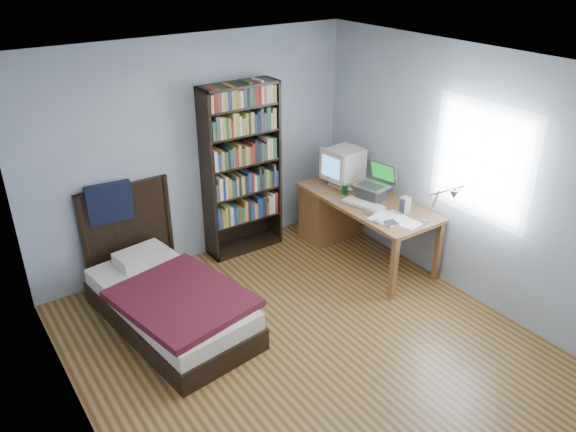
# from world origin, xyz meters

# --- Properties ---
(room) EXTENTS (4.20, 4.24, 2.50)m
(room) POSITION_xyz_m (0.03, -0.00, 1.25)
(room) COLOR #523618
(room) RESTS_ON ground
(desk) EXTENTS (0.75, 1.69, 0.73)m
(desk) POSITION_xyz_m (1.51, 1.44, 0.42)
(desk) COLOR brown
(desk) RESTS_ON floor
(crt_monitor) EXTENTS (0.43, 0.40, 0.45)m
(crt_monitor) POSITION_xyz_m (1.55, 1.45, 0.98)
(crt_monitor) COLOR beige
(crt_monitor) RESTS_ON desk
(laptop) EXTENTS (0.40, 0.39, 0.41)m
(laptop) POSITION_xyz_m (1.56, 0.94, 0.84)
(laptop) COLOR #2D2D30
(laptop) RESTS_ON desk
(desk_lamp) EXTENTS (0.21, 0.47, 0.56)m
(desk_lamp) POSITION_xyz_m (1.51, -0.14, 1.18)
(desk_lamp) COLOR #99999E
(desk_lamp) RESTS_ON desk
(keyboard) EXTENTS (0.30, 0.50, 0.05)m
(keyboard) POSITION_xyz_m (1.37, 0.87, 0.75)
(keyboard) COLOR beige
(keyboard) RESTS_ON desk
(speaker) EXTENTS (0.09, 0.09, 0.18)m
(speaker) POSITION_xyz_m (1.61, 0.50, 0.82)
(speaker) COLOR gray
(speaker) RESTS_ON desk
(soda_can) EXTENTS (0.06, 0.06, 0.12)m
(soda_can) POSITION_xyz_m (1.40, 1.23, 0.79)
(soda_can) COLOR #083B11
(soda_can) RESTS_ON desk
(mouse) EXTENTS (0.06, 0.11, 0.04)m
(mouse) POSITION_xyz_m (1.51, 1.28, 0.75)
(mouse) COLOR silver
(mouse) RESTS_ON desk
(phone_silver) EXTENTS (0.09, 0.12, 0.02)m
(phone_silver) POSITION_xyz_m (1.27, 0.68, 0.74)
(phone_silver) COLOR #B3B3B8
(phone_silver) RESTS_ON desk
(phone_grey) EXTENTS (0.05, 0.09, 0.02)m
(phone_grey) POSITION_xyz_m (1.22, 0.48, 0.74)
(phone_grey) COLOR gray
(phone_grey) RESTS_ON desk
(external_drive) EXTENTS (0.13, 0.13, 0.02)m
(external_drive) POSITION_xyz_m (1.30, 0.37, 0.74)
(external_drive) COLOR gray
(external_drive) RESTS_ON desk
(bookshelf) EXTENTS (0.89, 0.30, 1.98)m
(bookshelf) POSITION_xyz_m (0.47, 1.94, 0.99)
(bookshelf) COLOR black
(bookshelf) RESTS_ON floor
(bed) EXTENTS (1.20, 2.05, 1.16)m
(bed) POSITION_xyz_m (-0.87, 1.14, 0.26)
(bed) COLOR black
(bed) RESTS_ON floor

